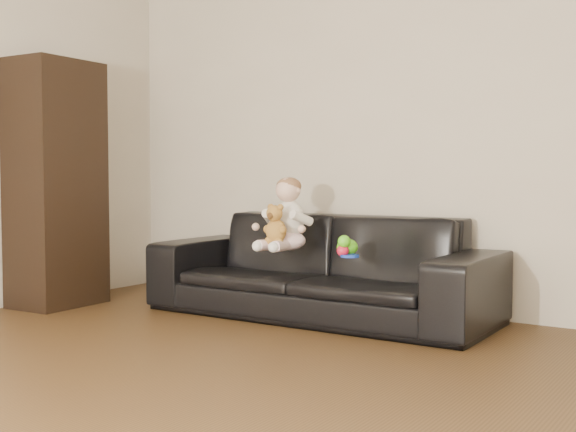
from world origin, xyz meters
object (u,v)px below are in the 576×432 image
Objects in this scene: baby at (287,218)px; toy_blue_disc at (350,256)px; sofa at (320,266)px; teddy_bear at (275,225)px; cabinet at (56,184)px; toy_green at (347,247)px; toy_rattle at (343,251)px.

baby is 0.57m from toy_blue_disc.
sofa is 4.75× the size of baby.
baby is 1.89× the size of teddy_bear.
sofa is 0.43m from toy_blue_disc.
teddy_bear is (1.58, 0.40, -0.25)m from cabinet.
baby reaches higher than toy_blue_disc.
teddy_bear is at bearing -168.65° from toy_green.
cabinet is 6.85× the size of teddy_bear.
toy_blue_disc is (0.51, 0.03, -0.17)m from teddy_bear.
cabinet is at bearing -168.55° from toy_blue_disc.
toy_rattle is 0.65× the size of toy_blue_disc.
baby is at bearing 15.82° from cabinet.
toy_rattle is at bearing -170.03° from toy_blue_disc.
toy_green is (0.46, 0.09, -0.12)m from teddy_bear.
toy_green is at bearing 10.31° from cabinet.
teddy_bear is 1.68× the size of toy_green.
baby is 3.19× the size of toy_green.
toy_green is at bearing 128.79° from toy_blue_disc.
cabinet is at bearing -159.82° from sofa.
cabinet is 2.12m from toy_green.
toy_rattle is at bearing 8.30° from cabinet.
toy_rattle is (0.01, -0.07, -0.02)m from toy_green.
toy_rattle is at bearing -82.24° from toy_green.
toy_blue_disc is (0.05, -0.07, -0.04)m from toy_green.
cabinet reaches higher than toy_blue_disc.
toy_rattle reaches higher than toy_blue_disc.
sofa is 1.93m from cabinet.
baby is 6.52× the size of toy_rattle.
teddy_bear reaches higher than toy_blue_disc.
toy_blue_disc is at bearing -15.51° from baby.
toy_green is (0.47, -0.05, -0.16)m from baby.
sofa reaches higher than toy_rattle.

